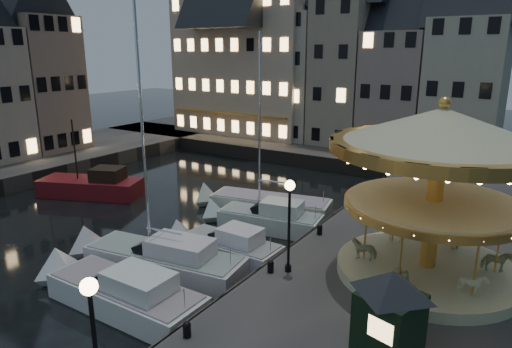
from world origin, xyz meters
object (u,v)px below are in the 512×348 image
Objects in this scene: streetlamp_b at (289,213)px; motorboat_b at (119,293)px; bollard_b at (271,266)px; streetlamp_a at (94,331)px; bollard_c at (320,229)px; ticket_kiosk at (391,298)px; motorboat_e at (264,219)px; streetlamp_c at (387,154)px; motorboat_c at (158,259)px; red_fishing_boat at (93,187)px; bollard_d at (357,201)px; bollard_a at (187,329)px; motorboat_d at (224,247)px; motorboat_f at (262,204)px; carousel at (439,162)px.

streetlamp_b is 0.49× the size of motorboat_b.
streetlamp_a is at bearing -86.39° from bollard_b.
ticket_kiosk is at bearing -51.98° from bollard_c.
motorboat_b is at bearing -93.09° from motorboat_e.
bollard_b is (-0.60, 9.50, -2.41)m from streetlamp_a.
streetlamp_c is 14.22m from bollard_b.
streetlamp_c is at bearing 90.00° from streetlamp_b.
ticket_kiosk is (12.01, -1.81, 2.55)m from motorboat_c.
red_fishing_boat is (-14.32, -1.42, 0.06)m from motorboat_e.
ticket_kiosk is (5.95, -13.11, 1.62)m from bollard_d.
motorboat_b is 11.49m from ticket_kiosk.
streetlamp_c is 7.32× the size of bollard_a.
bollard_a is 0.07× the size of red_fishing_boat.
streetlamp_a is at bearing -127.82° from ticket_kiosk.
motorboat_d is (-4.76, -11.86, -3.38)m from streetlamp_c.
streetlamp_c is 19.23m from motorboat_b.
motorboat_b reaches higher than bollard_d.
streetlamp_a reaches higher than bollard_d.
bollard_d is 0.07× the size of motorboat_b.
motorboat_f is 1.51× the size of red_fishing_boat.
motorboat_c is at bearing -160.28° from carousel.
bollard_d is at bearing 129.45° from carousel.
bollard_d is 5.96m from motorboat_e.
red_fishing_boat is (-19.49, 14.88, -3.32)m from streetlamp_a.
motorboat_d is at bearing -12.40° from red_fishing_boat.
streetlamp_b is 6.42m from carousel.
ticket_kiosk reaches higher than motorboat_b.
carousel reaches higher than bollard_b.
motorboat_d is at bearing -172.48° from carousel.
bollard_c is at bearing 128.02° from ticket_kiosk.
ticket_kiosk is (5.35, 6.89, -0.79)m from streetlamp_a.
motorboat_c reaches higher than motorboat_e.
bollard_d is (-0.60, 10.00, -2.41)m from streetlamp_b.
bollard_c is 0.05× the size of motorboat_f.
red_fishing_boat is at bearing 165.95° from streetlamp_b.
motorboat_b is at bearing -141.94° from bollard_b.
streetlamp_a reaches higher than motorboat_e.
motorboat_c reaches higher than bollard_d.
ticket_kiosk reaches higher than bollard_c.
bollard_c is 0.09× the size of motorboat_d.
motorboat_f is 1.38× the size of carousel.
motorboat_e is at bearing 138.19° from ticket_kiosk.
bollard_b is 4.78m from motorboat_d.
streetlamp_c is 7.32× the size of bollard_d.
bollard_c is 10.44m from motorboat_b.
bollard_d is 0.07× the size of red_fishing_boat.
streetlamp_b is at bearing -50.64° from motorboat_e.
streetlamp_c reaches higher than motorboat_b.
streetlamp_c is 0.52× the size of red_fishing_boat.
streetlamp_c reaches higher than bollard_c.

